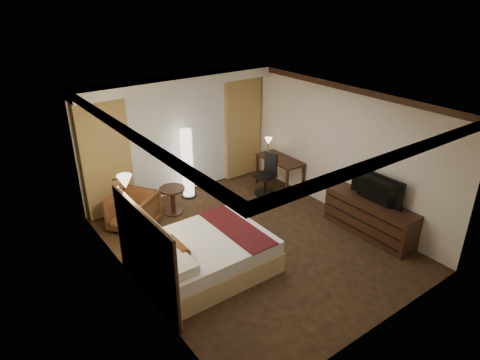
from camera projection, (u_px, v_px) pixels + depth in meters
floor at (253, 242)px, 8.06m from camera, size 4.50×5.50×0.01m
ceiling at (255, 102)px, 6.92m from camera, size 4.50×5.50×0.01m
back_wall at (177, 136)px, 9.50m from camera, size 4.50×0.02×2.70m
left_wall at (133, 215)px, 6.28m from camera, size 0.02×5.50×2.70m
right_wall at (341, 150)px, 8.70m from camera, size 0.02×5.50×2.70m
crown_molding at (255, 105)px, 6.95m from camera, size 4.50×5.50×0.12m
soffit at (180, 81)px, 8.79m from camera, size 4.50×0.50×0.20m
curtain_sheer at (180, 141)px, 9.48m from camera, size 2.48×0.04×2.45m
curtain_left_drape at (106, 159)px, 8.53m from camera, size 1.00×0.14×2.45m
curtain_right_drape at (243, 128)px, 10.35m from camera, size 1.00×0.14×2.45m
wall_sconce at (125, 182)px, 6.70m from camera, size 0.24×0.24×0.24m
bed at (206, 255)px, 7.17m from camera, size 2.09×1.63×0.61m
headboard at (146, 255)px, 6.42m from camera, size 0.12×1.93×1.50m
armchair at (133, 210)px, 8.36m from camera, size 1.07×1.09×0.83m
side_table at (173, 201)px, 8.96m from camera, size 0.53×0.53×0.59m
floor_lamp at (187, 164)px, 9.46m from camera, size 0.34×0.34×1.61m
desk at (280, 173)px, 10.03m from camera, size 0.55×1.18×0.75m
desk_lamp at (268, 146)px, 10.12m from camera, size 0.18×0.18×0.34m
office_chair at (265, 174)px, 9.69m from camera, size 0.54×0.54×0.99m
dresser at (370, 217)px, 8.19m from camera, size 0.50×1.86×0.72m
television at (373, 185)px, 7.88m from camera, size 0.67×1.15×0.15m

